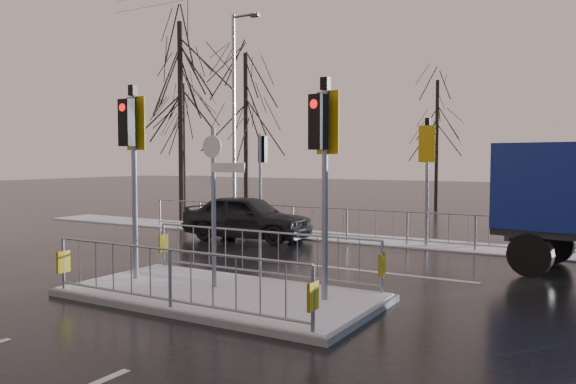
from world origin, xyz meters
The scene contains 11 objects.
ground centered at (0.00, 0.00, 0.00)m, with size 120.00×120.00×0.00m, color black.
snow_verge centered at (0.00, 8.60, 0.02)m, with size 30.00×2.00×0.04m, color white.
lane_markings centered at (0.00, -0.33, 0.00)m, with size 8.00×11.38×0.01m.
traffic_island centered at (-0.01, 0.01, 0.39)m, with size 6.00×3.04×4.15m.
far_kerb_fixtures centered at (0.29, 8.09, 1.02)m, with size 18.00×0.65×3.83m.
car_far_lane centered at (-3.99, 6.72, 0.74)m, with size 1.74×4.33×1.48m, color black.
tree_near_a centered at (-10.50, 11.00, 6.11)m, with size 4.75×4.75×8.97m.
tree_near_b centered at (-8.00, 12.50, 5.15)m, with size 4.00×4.00×7.55m.
tree_near_c centered at (-12.50, 13.50, 4.50)m, with size 3.50×3.50×6.61m.
tree_far_a centered at (-2.00, 22.00, 4.82)m, with size 3.75×3.75×7.08m.
street_lamp_left centered at (-6.43, 9.50, 4.49)m, with size 1.25×0.18×8.20m.
Camera 1 is at (6.38, -8.41, 2.63)m, focal length 35.00 mm.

